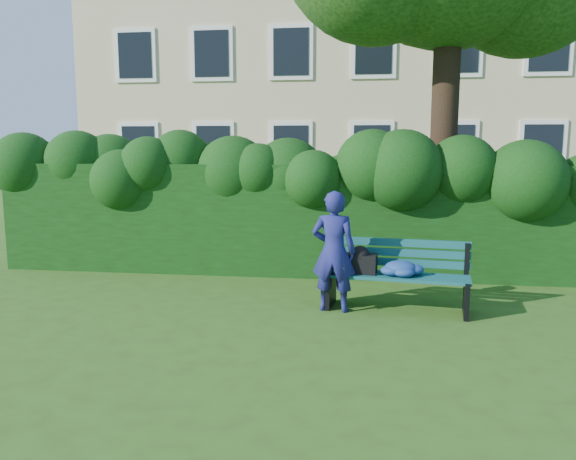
# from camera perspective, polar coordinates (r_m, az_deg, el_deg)

# --- Properties ---
(ground) EXTENTS (80.00, 80.00, 0.00)m
(ground) POSITION_cam_1_polar(r_m,az_deg,el_deg) (7.34, -0.65, -8.06)
(ground) COLOR #334D18
(ground) RESTS_ON ground
(apartment_building) EXTENTS (16.00, 8.08, 12.00)m
(apartment_building) POSITION_cam_1_polar(r_m,az_deg,el_deg) (21.32, 5.21, 19.16)
(apartment_building) COLOR #C9B686
(apartment_building) RESTS_ON ground
(hedge) EXTENTS (10.00, 1.00, 1.80)m
(hedge) POSITION_cam_1_polar(r_m,az_deg,el_deg) (9.29, 1.35, 1.17)
(hedge) COLOR black
(hedge) RESTS_ON ground
(park_bench) EXTENTS (1.86, 0.78, 0.89)m
(park_bench) POSITION_cam_1_polar(r_m,az_deg,el_deg) (7.34, 10.42, -4.16)
(park_bench) COLOR #0D4544
(park_bench) RESTS_ON ground
(man_reading) EXTENTS (0.60, 0.43, 1.55)m
(man_reading) POSITION_cam_1_polar(r_m,az_deg,el_deg) (7.13, 4.66, -2.18)
(man_reading) COLOR navy
(man_reading) RESTS_ON ground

